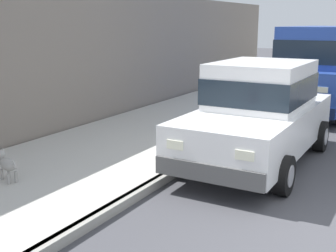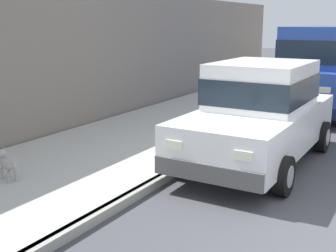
# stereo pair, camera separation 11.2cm
# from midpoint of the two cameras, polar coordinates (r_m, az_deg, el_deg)

# --- Properties ---
(curb) EXTENTS (0.16, 64.00, 0.14)m
(curb) POSITION_cam_midpoint_polar(r_m,az_deg,el_deg) (6.95, -4.10, -8.52)
(curb) COLOR gray
(curb) RESTS_ON ground
(sidewalk) EXTENTS (3.60, 64.00, 0.14)m
(sidewalk) POSITION_cam_midpoint_polar(r_m,az_deg,el_deg) (8.03, -14.91, -5.90)
(sidewalk) COLOR #B7B5AD
(sidewalk) RESTS_ON ground
(car_white_sedan) EXTENTS (2.05, 4.61, 1.92)m
(car_white_sedan) POSITION_cam_midpoint_polar(r_m,az_deg,el_deg) (8.55, 11.30, 1.79)
(car_white_sedan) COLOR white
(car_white_sedan) RESTS_ON ground
(car_blue_van) EXTENTS (2.23, 4.95, 2.52)m
(car_blue_van) POSITION_cam_midpoint_polar(r_m,az_deg,el_deg) (13.83, 18.84, 7.36)
(car_blue_van) COLOR #28479E
(car_blue_van) RESTS_ON ground
(dog_grey) EXTENTS (0.73, 0.34, 0.49)m
(dog_grey) POSITION_cam_midpoint_polar(r_m,az_deg,el_deg) (7.65, -20.49, -4.46)
(dog_grey) COLOR #999691
(dog_grey) RESTS_ON sidewalk
(building_facade) EXTENTS (0.50, 20.00, 3.45)m
(building_facade) POSITION_cam_midpoint_polar(r_m,az_deg,el_deg) (13.92, -3.14, 9.43)
(building_facade) COLOR slate
(building_facade) RESTS_ON ground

